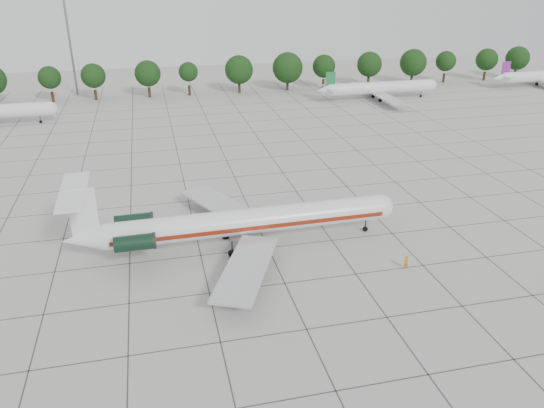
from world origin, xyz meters
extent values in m
plane|color=#ADADA5|center=(0.00, 0.00, 0.00)|extent=(260.00, 260.00, 0.00)
cube|color=#383838|center=(0.00, 15.00, 0.01)|extent=(170.00, 170.00, 0.02)
cylinder|color=silver|center=(-1.78, 1.14, 3.22)|extent=(33.17, 3.63, 3.04)
sphere|color=silver|center=(14.78, 1.43, 3.22)|extent=(3.04, 3.04, 3.04)
cone|color=silver|center=(-20.64, 0.80, 3.22)|extent=(4.65, 3.12, 3.04)
cube|color=maroon|center=(-1.81, 2.67, 2.99)|extent=(32.20, 0.63, 0.51)
cube|color=maroon|center=(-1.75, -0.40, 2.99)|extent=(32.20, 0.63, 0.51)
cube|color=#B7BABC|center=(-4.23, 9.38, 1.98)|extent=(9.86, 14.26, 0.28)
cube|color=#B7BABC|center=(-3.93, -7.18, 1.98)|extent=(9.47, 14.33, 0.28)
cube|color=black|center=(-15.15, 2.97, 3.50)|extent=(2.05, 1.23, 0.23)
cylinder|color=black|center=(-15.17, 3.61, 3.50)|extent=(4.45, 1.83, 1.75)
cube|color=black|center=(-15.08, -1.17, 3.50)|extent=(2.05, 1.23, 0.23)
cylinder|color=black|center=(-15.07, -1.81, 3.50)|extent=(4.45, 1.83, 1.75)
cube|color=silver|center=(-20.18, 0.81, 6.44)|extent=(2.95, 0.31, 5.52)
cube|color=silver|center=(-20.82, 0.80, 9.02)|extent=(2.96, 11.09, 0.20)
cylinder|color=black|center=(12.94, 1.40, 0.87)|extent=(0.19, 0.19, 1.75)
cylinder|color=black|center=(12.94, 1.40, 0.32)|extent=(0.65, 0.27, 0.64)
cylinder|color=black|center=(-4.58, 3.48, 1.20)|extent=(0.22, 0.22, 1.66)
cylinder|color=black|center=(-4.58, 3.48, 0.46)|extent=(0.93, 0.57, 0.92)
cylinder|color=black|center=(-4.50, -1.30, 1.20)|extent=(0.22, 0.22, 1.66)
cylinder|color=black|center=(-4.50, -1.30, 0.46)|extent=(0.93, 0.57, 0.92)
imported|color=orange|center=(13.75, -8.19, 0.82)|extent=(0.69, 0.55, 1.65)
cylinder|color=silver|center=(44.83, 68.85, 3.00)|extent=(27.20, 3.00, 3.00)
cube|color=#B7BABC|center=(43.83, 68.85, 1.80)|extent=(3.50, 27.20, 0.25)
cube|color=#176A36|center=(31.39, 68.85, 5.60)|extent=(2.40, 0.25, 3.60)
cylinder|color=black|center=(43.83, 71.05, 0.40)|extent=(0.80, 0.45, 0.80)
cylinder|color=black|center=(43.83, 66.65, 0.40)|extent=(0.80, 0.45, 0.80)
cube|color=#B7BABC|center=(95.10, 72.84, 1.80)|extent=(3.50, 27.20, 0.25)
cube|color=#891A92|center=(82.66, 72.84, 5.60)|extent=(2.40, 0.25, 3.60)
cylinder|color=black|center=(95.10, 75.04, 0.40)|extent=(0.80, 0.45, 0.80)
cylinder|color=#332114|center=(-35.07, 85.00, 1.25)|extent=(0.70, 0.70, 2.50)
sphere|color=black|center=(-35.07, 85.00, 6.00)|extent=(5.43, 5.43, 5.43)
cylinder|color=#332114|center=(-24.88, 85.00, 1.25)|extent=(0.70, 0.70, 2.50)
sphere|color=black|center=(-24.88, 85.00, 6.00)|extent=(5.99, 5.99, 5.99)
cylinder|color=#332114|center=(-11.69, 85.00, 1.25)|extent=(0.70, 0.70, 2.50)
sphere|color=black|center=(-11.69, 85.00, 6.00)|extent=(6.50, 6.50, 6.50)
cylinder|color=#332114|center=(-1.50, 85.00, 1.25)|extent=(0.70, 0.70, 2.50)
sphere|color=black|center=(-1.50, 85.00, 6.00)|extent=(4.93, 4.93, 4.93)
cylinder|color=#332114|center=(11.69, 85.00, 1.25)|extent=(0.70, 0.70, 2.50)
sphere|color=black|center=(11.69, 85.00, 6.00)|extent=(7.40, 7.40, 7.40)
cylinder|color=#332114|center=(24.88, 85.00, 1.25)|extent=(0.70, 0.70, 2.50)
sphere|color=black|center=(24.88, 85.00, 6.00)|extent=(8.08, 8.08, 8.08)
cylinder|color=#332114|center=(35.07, 85.00, 1.25)|extent=(0.70, 0.70, 2.50)
sphere|color=black|center=(35.07, 85.00, 6.00)|extent=(6.17, 6.17, 6.17)
cylinder|color=#332114|center=(48.26, 85.00, 1.25)|extent=(0.70, 0.70, 2.50)
sphere|color=black|center=(48.26, 85.00, 6.00)|extent=(6.82, 6.82, 6.82)
cylinder|color=#332114|center=(61.45, 85.00, 1.25)|extent=(0.70, 0.70, 2.50)
sphere|color=black|center=(61.45, 85.00, 6.00)|extent=(7.44, 7.44, 7.44)
cylinder|color=#332114|center=(71.64, 85.00, 1.25)|extent=(0.70, 0.70, 2.50)
sphere|color=black|center=(71.64, 85.00, 6.00)|extent=(5.66, 5.66, 5.66)
cylinder|color=#332114|center=(84.83, 85.00, 1.25)|extent=(0.70, 0.70, 2.50)
sphere|color=black|center=(84.83, 85.00, 6.00)|extent=(6.25, 6.25, 6.25)
cylinder|color=#332114|center=(95.02, 85.00, 1.25)|extent=(0.70, 0.70, 2.50)
sphere|color=black|center=(95.02, 85.00, 6.00)|extent=(6.79, 6.79, 6.79)
cylinder|color=slate|center=(-30.00, 92.00, 12.50)|extent=(0.56, 0.56, 25.00)
camera|label=1|loc=(-12.28, -54.04, 30.53)|focal=35.00mm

